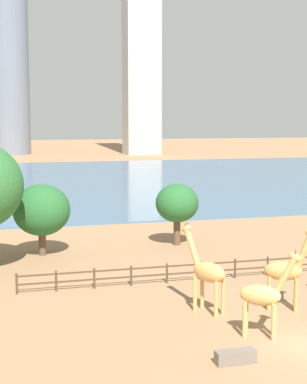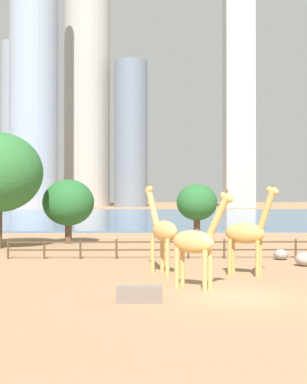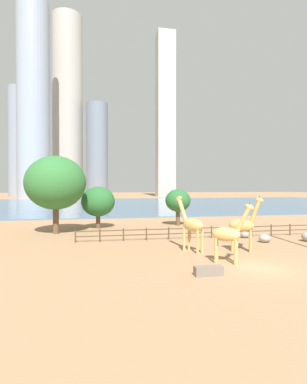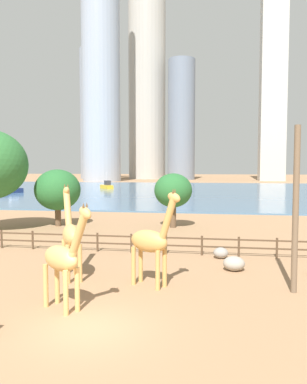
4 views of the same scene
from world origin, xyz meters
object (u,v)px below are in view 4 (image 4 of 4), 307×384
Objects in this scene: boulder_near_fence at (221,253)px; boulder_by_pole at (234,263)px; giraffe_companion at (152,241)px; utility_pole at (296,210)px; giraffe_young at (63,259)px; tree_right_tall at (173,191)px; boat_sailboat at (107,186)px; giraffe_tall at (71,234)px; boat_ferry at (12,190)px; tree_center_broad at (58,190)px.

boulder_near_fence is 0.78× the size of boulder_by_pole.
utility_pole is at bearing 27.80° from giraffe_companion.
boulder_by_pole is (0.67, -2.80, 0.06)m from boulder_near_fence.
tree_right_tall reaches higher than giraffe_young.
boulder_by_pole is at bearing 127.65° from utility_pole.
giraffe_tall is at bearing 156.38° from boat_sailboat.
boulder_by_pole is (4.15, 3.44, -1.84)m from giraffe_companion.
boat_ferry is (-43.25, 50.68, 0.60)m from boulder_near_fence.
giraffe_companion is (4.42, -0.77, -0.06)m from giraffe_tall.
utility_pole is 8.20× the size of boulder_near_fence.
giraffe_tall is at bearing -64.67° from tree_center_broad.
boat_ferry is 24.27m from boat_sailboat.
giraffe_tall is at bearing 59.75° from boat_ferry.
giraffe_young is at bearing -159.22° from utility_pole.
utility_pole is at bearing -52.35° from boulder_by_pole.
giraffe_companion is 20.96m from tree_center_broad.
utility_pole reaches higher than boulder_by_pole.
tree_right_tall is 61.82m from boat_sailboat.
utility_pole is (6.70, 0.14, 1.63)m from giraffe_companion.
tree_center_broad is at bearing 145.92° from giraffe_young.
giraffe_companion is at bearing -178.76° from utility_pole.
giraffe_young is 0.86× the size of tree_right_tall.
utility_pole is (11.11, -0.62, 1.57)m from giraffe_tall.
utility_pole is 1.49× the size of boat_ferry.
giraffe_tall is 5.20× the size of boulder_near_fence.
boulder_near_fence is (3.49, 6.24, -1.90)m from giraffe_companion.
boulder_near_fence is at bearing 68.04° from boat_ferry.
boulder_by_pole is at bearing -39.89° from tree_center_broad.
giraffe_young is at bearing -96.04° from tree_right_tall.
tree_center_broad reaches higher than boat_sailboat.
boulder_near_fence is 12.82m from tree_right_tall.
tree_center_broad is at bearing 140.11° from boulder_by_pole.
tree_center_broad is at bearing 151.98° from giraffe_companion.
tree_center_broad is (-9.07, 20.60, 1.44)m from giraffe_young.
boulder_near_fence is (-3.21, 6.10, -3.53)m from utility_pole.
utility_pole reaches higher than giraffe_companion.
boat_sailboat is (-23.01, 57.32, -2.62)m from tree_right_tall.
giraffe_tall is at bearing -163.29° from giraffe_companion.
utility_pole is 7.75m from boulder_near_fence.
giraffe_young is at bearing 58.82° from boat_ferry.
boat_sailboat is at bearing 134.12° from giraffe_companion.
boat_sailboat is at bearing 112.11° from utility_pole.
giraffe_tall is 18.05m from tree_center_broad.
boulder_near_fence is at bearing 88.45° from giraffe_young.
tree_right_tall reaches higher than boat_sailboat.
utility_pole reaches higher than giraffe_young.
utility_pole is at bearing -122.73° from giraffe_tall.
tree_center_broad is (-18.82, 16.90, -0.31)m from utility_pole.
giraffe_companion is 0.87× the size of tree_center_broad.
boulder_by_pole is 69.21m from boat_ferry.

